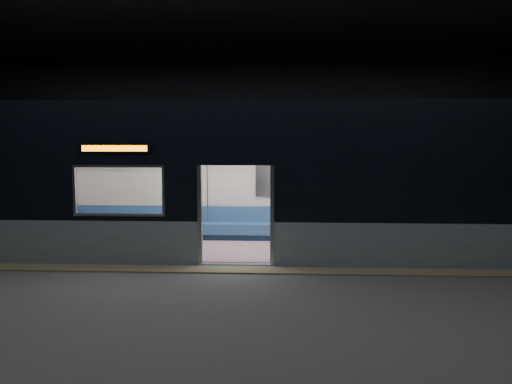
{
  "coord_description": "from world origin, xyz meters",
  "views": [
    {
      "loc": [
        0.98,
        -9.82,
        2.66
      ],
      "look_at": [
        0.35,
        2.3,
        1.38
      ],
      "focal_mm": 38.0,
      "sensor_mm": 36.0,
      "label": 1
    }
  ],
  "objects": [
    {
      "name": "station_floor",
      "position": [
        0.0,
        0.0,
        -0.01
      ],
      "size": [
        24.0,
        14.0,
        0.01
      ],
      "primitive_type": "cube",
      "color": "#47494C",
      "rests_on": "ground"
    },
    {
      "name": "passenger",
      "position": [
        4.34,
        3.55,
        0.76
      ],
      "size": [
        0.39,
        0.64,
        1.28
      ],
      "rotation": [
        0.0,
        0.0,
        0.15
      ],
      "color": "black",
      "rests_on": "metro_car"
    },
    {
      "name": "handbag",
      "position": [
        4.31,
        3.35,
        0.66
      ],
      "size": [
        0.34,
        0.32,
        0.14
      ],
      "primitive_type": "cube",
      "rotation": [
        0.0,
        0.0,
        0.37
      ],
      "color": "black",
      "rests_on": "passenger"
    },
    {
      "name": "transit_map",
      "position": [
        0.84,
        3.85,
        1.49
      ],
      "size": [
        1.06,
        0.03,
        0.69
      ],
      "primitive_type": "cube",
      "color": "white",
      "rests_on": "metro_car"
    },
    {
      "name": "tactile_strip",
      "position": [
        0.0,
        0.55,
        0.01
      ],
      "size": [
        22.8,
        0.5,
        0.03
      ],
      "primitive_type": "cube",
      "color": "#8C7F59",
      "rests_on": "station_floor"
    },
    {
      "name": "metro_car",
      "position": [
        -0.0,
        2.54,
        1.85
      ],
      "size": [
        18.0,
        3.04,
        3.35
      ],
      "color": "#8FA4AB",
      "rests_on": "station_floor"
    },
    {
      "name": "station_envelope",
      "position": [
        0.0,
        0.0,
        3.66
      ],
      "size": [
        24.0,
        14.0,
        5.0
      ],
      "color": "black",
      "rests_on": "station_floor"
    }
  ]
}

